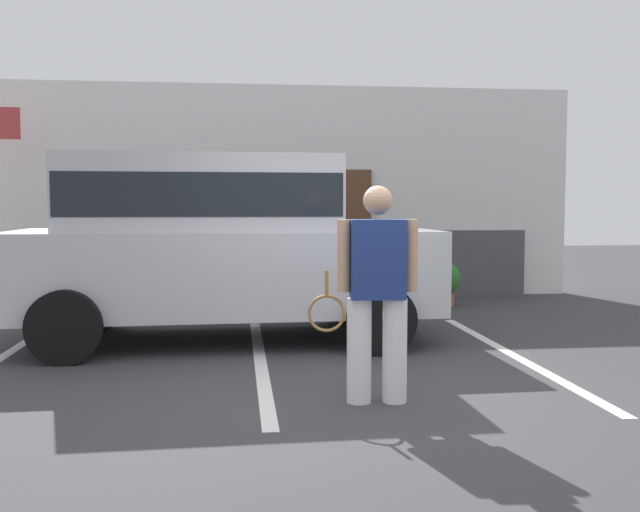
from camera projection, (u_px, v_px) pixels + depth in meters
The scene contains 7 objects.
ground_plane at pixel (357, 401), 5.56m from camera, with size 40.00×40.00×0.00m, color #38383A.
parking_stripe_1 at pixel (260, 361), 6.97m from camera, with size 0.12×4.40×0.01m, color silver.
parking_stripe_2 at pixel (513, 355), 7.26m from camera, with size 0.12×4.40×0.01m, color silver.
house_frontage at pixel (293, 199), 11.75m from camera, with size 9.31×0.40×3.46m.
parked_suv at pixel (216, 239), 7.93m from camera, with size 4.65×2.26×2.05m.
tennis_player_man at pixel (377, 291), 5.47m from camera, with size 0.88×0.29×1.67m.
potted_plant_by_porch at pixel (443, 281), 10.73m from camera, with size 0.52×0.52×0.68m.
Camera 1 is at (-0.92, -5.40, 1.53)m, focal length 40.02 mm.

